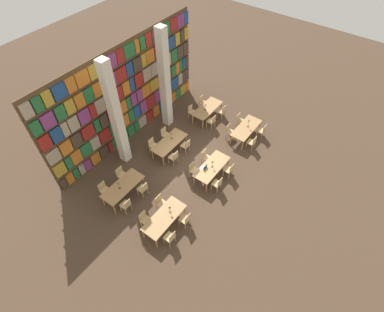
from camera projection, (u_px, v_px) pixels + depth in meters
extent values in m
plane|color=#4C3828|center=(190.00, 163.00, 16.17)|extent=(40.00, 40.00, 0.00)
cube|color=brown|center=(127.00, 94.00, 15.74)|extent=(10.54, 0.06, 5.50)
cube|color=brown|center=(134.00, 131.00, 17.78)|extent=(10.54, 0.35, 0.03)
cube|color=#47382D|center=(63.00, 183.00, 14.84)|extent=(0.30, 0.20, 0.65)
cube|color=orange|center=(70.00, 178.00, 15.04)|extent=(0.39, 0.20, 0.65)
cube|color=#236B38|center=(76.00, 173.00, 15.25)|extent=(0.29, 0.20, 0.65)
cube|color=tan|center=(81.00, 169.00, 15.44)|extent=(0.29, 0.20, 0.65)
cube|color=#84387A|center=(87.00, 164.00, 15.64)|extent=(0.40, 0.20, 0.65)
cube|color=orange|center=(95.00, 158.00, 15.93)|extent=(0.55, 0.20, 0.65)
cube|color=#47382D|center=(103.00, 151.00, 16.25)|extent=(0.54, 0.20, 0.65)
cube|color=maroon|center=(110.00, 146.00, 16.50)|extent=(0.29, 0.20, 0.65)
cube|color=#236B38|center=(115.00, 142.00, 16.72)|extent=(0.48, 0.20, 0.65)
cube|color=#236B38|center=(123.00, 136.00, 17.03)|extent=(0.61, 0.20, 0.65)
cube|color=#236B38|center=(130.00, 130.00, 17.35)|extent=(0.48, 0.20, 0.65)
cube|color=#236B38|center=(136.00, 126.00, 17.59)|extent=(0.31, 0.20, 0.65)
cube|color=tan|center=(142.00, 121.00, 17.87)|extent=(0.62, 0.20, 0.65)
cube|color=maroon|center=(149.00, 115.00, 18.21)|extent=(0.58, 0.20, 0.65)
cube|color=orange|center=(155.00, 110.00, 18.53)|extent=(0.52, 0.20, 0.65)
cube|color=navy|center=(161.00, 106.00, 18.83)|extent=(0.50, 0.20, 0.65)
cube|color=orange|center=(166.00, 102.00, 19.08)|extent=(0.36, 0.20, 0.65)
cube|color=orange|center=(172.00, 98.00, 19.37)|extent=(0.61, 0.20, 0.65)
cube|color=#236B38|center=(177.00, 93.00, 19.67)|extent=(0.44, 0.20, 0.65)
cube|color=#B7932D|center=(182.00, 89.00, 19.96)|extent=(0.57, 0.20, 0.65)
cube|color=orange|center=(186.00, 86.00, 20.22)|extent=(0.29, 0.20, 0.65)
cube|color=brown|center=(132.00, 120.00, 17.10)|extent=(10.54, 0.35, 0.03)
cube|color=#B7932D|center=(59.00, 169.00, 14.19)|extent=(0.57, 0.20, 0.76)
cube|color=#236B38|center=(68.00, 162.00, 14.46)|extent=(0.31, 0.20, 0.76)
cube|color=orange|center=(76.00, 156.00, 14.71)|extent=(0.56, 0.20, 0.76)
cube|color=#236B38|center=(85.00, 149.00, 15.04)|extent=(0.61, 0.20, 0.76)
cube|color=tan|center=(94.00, 142.00, 15.35)|extent=(0.52, 0.20, 0.76)
cube|color=maroon|center=(104.00, 135.00, 15.70)|extent=(0.68, 0.20, 0.76)
cube|color=#236B38|center=(114.00, 128.00, 16.06)|extent=(0.59, 0.20, 0.76)
cube|color=orange|center=(123.00, 121.00, 16.44)|extent=(0.68, 0.20, 0.76)
cube|color=#236B38|center=(131.00, 115.00, 16.75)|extent=(0.37, 0.20, 0.76)
cube|color=navy|center=(136.00, 111.00, 16.98)|extent=(0.47, 0.20, 0.76)
cube|color=#84387A|center=(143.00, 106.00, 17.28)|extent=(0.48, 0.20, 0.76)
cube|color=maroon|center=(150.00, 101.00, 17.59)|extent=(0.66, 0.20, 0.76)
cube|color=#84387A|center=(157.00, 95.00, 17.96)|extent=(0.67, 0.20, 0.76)
cube|color=maroon|center=(164.00, 90.00, 18.29)|extent=(0.43, 0.20, 0.76)
cube|color=#47382D|center=(168.00, 87.00, 18.50)|extent=(0.34, 0.20, 0.76)
cube|color=navy|center=(174.00, 83.00, 18.79)|extent=(0.70, 0.20, 0.76)
cube|color=tan|center=(179.00, 79.00, 19.11)|extent=(0.39, 0.20, 0.76)
cube|color=#47382D|center=(183.00, 76.00, 19.30)|extent=(0.25, 0.20, 0.76)
cube|color=#47382D|center=(186.00, 74.00, 19.47)|extent=(0.35, 0.20, 0.76)
cube|color=brown|center=(130.00, 107.00, 16.41)|extent=(10.54, 0.35, 0.03)
cube|color=tan|center=(53.00, 156.00, 13.53)|extent=(0.62, 0.20, 0.74)
cube|color=orange|center=(65.00, 147.00, 13.89)|extent=(0.59, 0.20, 0.74)
cube|color=#47382D|center=(76.00, 140.00, 14.21)|extent=(0.54, 0.20, 0.74)
cube|color=maroon|center=(87.00, 131.00, 14.58)|extent=(0.69, 0.20, 0.74)
cube|color=#236B38|center=(96.00, 125.00, 14.89)|extent=(0.32, 0.20, 0.74)
cube|color=#47382D|center=(103.00, 120.00, 15.12)|extent=(0.45, 0.20, 0.74)
cube|color=maroon|center=(110.00, 115.00, 15.36)|extent=(0.34, 0.20, 0.74)
cube|color=#236B38|center=(116.00, 111.00, 15.60)|extent=(0.42, 0.20, 0.74)
cube|color=orange|center=(122.00, 106.00, 15.85)|extent=(0.46, 0.20, 0.74)
cube|color=#236B38|center=(128.00, 102.00, 16.07)|extent=(0.29, 0.20, 0.74)
cube|color=#84387A|center=(133.00, 99.00, 16.27)|extent=(0.37, 0.20, 0.74)
cube|color=#84387A|center=(139.00, 95.00, 16.51)|extent=(0.39, 0.20, 0.74)
cube|color=orange|center=(145.00, 90.00, 16.79)|extent=(0.61, 0.20, 0.74)
cube|color=#B7932D|center=(153.00, 84.00, 17.16)|extent=(0.67, 0.20, 0.74)
cube|color=orange|center=(159.00, 80.00, 17.43)|extent=(0.27, 0.20, 0.74)
cube|color=#B7932D|center=(163.00, 77.00, 17.62)|extent=(0.33, 0.20, 0.74)
cube|color=#47382D|center=(168.00, 74.00, 17.85)|extent=(0.45, 0.20, 0.74)
cube|color=#236B38|center=(172.00, 71.00, 18.09)|extent=(0.40, 0.20, 0.74)
cube|color=orange|center=(177.00, 68.00, 18.30)|extent=(0.33, 0.20, 0.74)
cube|color=#236B38|center=(180.00, 65.00, 18.48)|extent=(0.25, 0.20, 0.74)
cube|color=navy|center=(183.00, 63.00, 18.65)|extent=(0.29, 0.20, 0.74)
cube|color=#47382D|center=(186.00, 61.00, 18.82)|extent=(0.25, 0.20, 0.74)
cube|color=brown|center=(127.00, 93.00, 15.72)|extent=(10.54, 0.35, 0.03)
cube|color=maroon|center=(44.00, 142.00, 12.80)|extent=(0.52, 0.20, 0.77)
cube|color=navy|center=(56.00, 134.00, 13.11)|extent=(0.51, 0.20, 0.77)
cube|color=tan|center=(64.00, 129.00, 13.35)|extent=(0.31, 0.20, 0.77)
cube|color=tan|center=(73.00, 123.00, 13.60)|extent=(0.50, 0.20, 0.77)
cube|color=#84387A|center=(83.00, 116.00, 13.93)|extent=(0.60, 0.20, 0.77)
cube|color=maroon|center=(92.00, 110.00, 14.19)|extent=(0.32, 0.20, 0.77)
cube|color=tan|center=(99.00, 105.00, 14.44)|extent=(0.55, 0.20, 0.77)
cube|color=#84387A|center=(109.00, 99.00, 14.79)|extent=(0.60, 0.20, 0.77)
cube|color=maroon|center=(118.00, 93.00, 15.10)|extent=(0.48, 0.20, 0.77)
cube|color=orange|center=(125.00, 88.00, 15.38)|extent=(0.46, 0.20, 0.77)
cube|color=navy|center=(131.00, 84.00, 15.60)|extent=(0.32, 0.20, 0.77)
cube|color=maroon|center=(138.00, 79.00, 15.88)|extent=(0.57, 0.20, 0.77)
cube|color=tan|center=(146.00, 74.00, 16.22)|extent=(0.60, 0.20, 0.77)
cube|color=tan|center=(154.00, 69.00, 16.55)|extent=(0.57, 0.20, 0.77)
cube|color=#84387A|center=(160.00, 65.00, 16.83)|extent=(0.34, 0.20, 0.77)
cube|color=#84387A|center=(164.00, 61.00, 17.04)|extent=(0.37, 0.20, 0.77)
cube|color=tan|center=(168.00, 59.00, 17.23)|extent=(0.27, 0.20, 0.77)
cube|color=#236B38|center=(173.00, 55.00, 17.48)|extent=(0.51, 0.20, 0.77)
cube|color=#47382D|center=(179.00, 51.00, 17.78)|extent=(0.51, 0.20, 0.77)
cube|color=#47382D|center=(185.00, 48.00, 18.06)|extent=(0.48, 0.20, 0.77)
cube|color=brown|center=(124.00, 78.00, 15.04)|extent=(10.54, 0.35, 0.03)
cube|color=#236B38|center=(35.00, 128.00, 12.11)|extent=(0.42, 0.20, 0.71)
cube|color=#84387A|center=(47.00, 120.00, 12.41)|extent=(0.60, 0.20, 0.71)
cube|color=#236B38|center=(59.00, 112.00, 12.73)|extent=(0.47, 0.20, 0.71)
cube|color=#B7932D|center=(69.00, 106.00, 13.00)|extent=(0.44, 0.20, 0.71)
cube|color=orange|center=(79.00, 100.00, 13.28)|extent=(0.48, 0.20, 0.71)
cube|color=#236B38|center=(88.00, 95.00, 13.56)|extent=(0.50, 0.20, 0.71)
cube|color=orange|center=(96.00, 89.00, 13.82)|extent=(0.42, 0.20, 0.71)
cube|color=#B7932D|center=(105.00, 84.00, 14.10)|extent=(0.52, 0.20, 0.71)
cube|color=#84387A|center=(112.00, 79.00, 14.36)|extent=(0.32, 0.20, 0.71)
cube|color=maroon|center=(120.00, 74.00, 14.63)|extent=(0.66, 0.20, 0.71)
cube|color=navy|center=(128.00, 69.00, 14.94)|extent=(0.42, 0.20, 0.71)
cube|color=#47382D|center=(136.00, 64.00, 15.24)|extent=(0.56, 0.20, 0.71)
cube|color=#B7932D|center=(143.00, 60.00, 15.49)|extent=(0.31, 0.20, 0.71)
cube|color=orange|center=(149.00, 56.00, 15.76)|extent=(0.61, 0.20, 0.71)
cube|color=maroon|center=(157.00, 51.00, 16.08)|extent=(0.49, 0.20, 0.71)
cube|color=#B7932D|center=(163.00, 47.00, 16.39)|extent=(0.53, 0.20, 0.71)
cube|color=navy|center=(170.00, 43.00, 16.70)|extent=(0.57, 0.20, 0.71)
cube|color=#B7932D|center=(177.00, 39.00, 17.00)|extent=(0.40, 0.20, 0.71)
cube|color=#47382D|center=(181.00, 36.00, 17.22)|extent=(0.29, 0.20, 0.71)
cube|color=#B7932D|center=(185.00, 33.00, 17.43)|extent=(0.36, 0.20, 0.71)
cube|color=brown|center=(121.00, 62.00, 14.35)|extent=(10.54, 0.35, 0.03)
cube|color=tan|center=(26.00, 110.00, 11.44)|extent=(0.43, 0.20, 0.68)
cube|color=#236B38|center=(37.00, 104.00, 11.69)|extent=(0.38, 0.20, 0.68)
cube|color=#B7932D|center=(47.00, 98.00, 11.93)|extent=(0.41, 0.20, 0.68)
cube|color=navy|center=(59.00, 91.00, 12.23)|extent=(0.62, 0.20, 0.68)
cube|color=orange|center=(70.00, 85.00, 12.53)|extent=(0.45, 0.20, 0.68)
cube|color=orange|center=(81.00, 78.00, 12.85)|extent=(0.66, 0.20, 0.68)
cube|color=#B7932D|center=(92.00, 72.00, 13.17)|extent=(0.42, 0.20, 0.68)
cube|color=maroon|center=(101.00, 66.00, 13.46)|extent=(0.63, 0.20, 0.68)
cube|color=#84387A|center=(111.00, 61.00, 13.79)|extent=(0.46, 0.20, 0.68)
cube|color=maroon|center=(119.00, 56.00, 14.05)|extent=(0.46, 0.20, 0.68)
cube|color=#236B38|center=(128.00, 51.00, 14.38)|extent=(0.70, 0.20, 0.68)
cube|color=orange|center=(136.00, 46.00, 14.66)|extent=(0.26, 0.20, 0.68)
cube|color=#236B38|center=(141.00, 43.00, 14.86)|extent=(0.35, 0.20, 0.68)
cube|color=maroon|center=(147.00, 39.00, 15.10)|extent=(0.43, 0.20, 0.68)
cube|color=#47382D|center=(153.00, 36.00, 15.33)|extent=(0.36, 0.20, 0.68)
cube|color=#B7932D|center=(159.00, 32.00, 15.59)|extent=(0.50, 0.20, 0.68)
cube|color=#236B38|center=(166.00, 29.00, 15.88)|extent=(0.44, 0.20, 0.68)
cube|color=maroon|center=(173.00, 25.00, 16.18)|extent=(0.57, 0.20, 0.68)
cube|color=#84387A|center=(178.00, 22.00, 16.42)|extent=(0.28, 0.20, 0.68)
cube|color=#84387A|center=(181.00, 20.00, 16.58)|extent=(0.27, 0.20, 0.68)
cube|color=navy|center=(185.00, 18.00, 16.75)|extent=(0.35, 0.20, 0.68)
cube|color=silver|center=(116.00, 116.00, 14.15)|extent=(0.46, 0.46, 6.00)
cube|color=silver|center=(165.00, 81.00, 16.07)|extent=(0.46, 0.46, 6.00)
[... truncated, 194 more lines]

